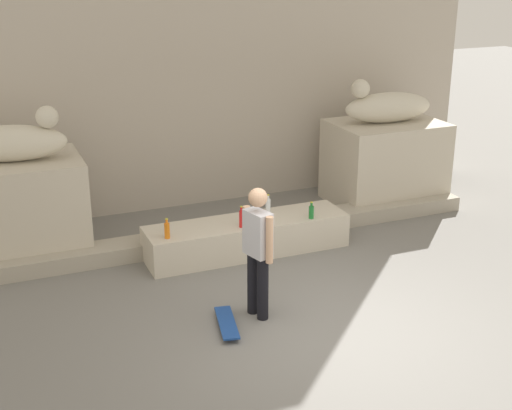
{
  "coord_description": "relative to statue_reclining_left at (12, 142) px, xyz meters",
  "views": [
    {
      "loc": [
        -3.65,
        -6.66,
        4.31
      ],
      "look_at": [
        -0.24,
        1.53,
        1.1
      ],
      "focal_mm": 49.98,
      "sensor_mm": 36.0,
      "label": 1
    }
  ],
  "objects": [
    {
      "name": "bottle_green",
      "position": [
        4.01,
        -1.48,
        -1.12
      ],
      "size": [
        0.08,
        0.08,
        0.26
      ],
      "color": "#1E722D",
      "rests_on": "ledge_block"
    },
    {
      "name": "ground_plane",
      "position": [
        3.09,
        -3.67,
        -1.74
      ],
      "size": [
        40.0,
        40.0,
        0.0
      ],
      "primitive_type": "plane",
      "color": "slate"
    },
    {
      "name": "bottle_clear",
      "position": [
        3.52,
        -1.01,
        -1.11
      ],
      "size": [
        0.08,
        0.08,
        0.29
      ],
      "color": "silver",
      "rests_on": "ledge_block"
    },
    {
      "name": "statue_reclining_left",
      "position": [
        0.0,
        0.0,
        0.0
      ],
      "size": [
        1.68,
        0.88,
        0.78
      ],
      "rotation": [
        0.0,
        0.0,
        -0.21
      ],
      "color": "beige",
      "rests_on": "pedestal_left"
    },
    {
      "name": "bottle_orange",
      "position": [
        1.82,
        -1.4,
        -1.11
      ],
      "size": [
        0.08,
        0.08,
        0.29
      ],
      "color": "orange",
      "rests_on": "ledge_block"
    },
    {
      "name": "bottle_red",
      "position": [
        2.92,
        -1.41,
        -1.1
      ],
      "size": [
        0.07,
        0.07,
        0.32
      ],
      "color": "red",
      "rests_on": "ledge_block"
    },
    {
      "name": "skater",
      "position": [
        2.49,
        -3.07,
        -0.81
      ],
      "size": [
        0.28,
        0.53,
        1.67
      ],
      "rotation": [
        0.0,
        0.0,
        4.97
      ],
      "color": "black",
      "rests_on": "ground_plane"
    },
    {
      "name": "skateboard",
      "position": [
        2.02,
        -3.21,
        -1.67
      ],
      "size": [
        0.36,
        0.82,
        0.08
      ],
      "rotation": [
        0.0,
        0.0,
        4.5
      ],
      "color": "navy",
      "rests_on": "ground_plane"
    },
    {
      "name": "statue_reclining_right",
      "position": [
        6.18,
        0.01,
        0.0
      ],
      "size": [
        1.64,
        0.68,
        0.78
      ],
      "rotation": [
        0.0,
        0.0,
        3.06
      ],
      "color": "beige",
      "rests_on": "pedestal_right"
    },
    {
      "name": "pedestal_right",
      "position": [
        6.22,
        0.01,
        -1.01
      ],
      "size": [
        1.91,
        1.37,
        1.45
      ],
      "primitive_type": "cube",
      "color": "beige",
      "rests_on": "ground_plane"
    },
    {
      "name": "pedestal_left",
      "position": [
        -0.04,
        0.01,
        -1.01
      ],
      "size": [
        1.91,
        1.37,
        1.45
      ],
      "primitive_type": "cube",
      "color": "beige",
      "rests_on": "ground_plane"
    },
    {
      "name": "facade_wall",
      "position": [
        3.09,
        1.46,
        1.32
      ],
      "size": [
        10.6,
        0.6,
        6.11
      ],
      "primitive_type": "cube",
      "color": "#BBAFA0",
      "rests_on": "ground_plane"
    },
    {
      "name": "stair_step",
      "position": [
        3.09,
        -0.7,
        -1.62
      ],
      "size": [
        8.16,
        0.5,
        0.24
      ],
      "primitive_type": "cube",
      "color": "#A9A08F",
      "rests_on": "ground_plane"
    },
    {
      "name": "ledge_block",
      "position": [
        3.09,
        -1.2,
        -1.48
      ],
      "size": [
        3.06,
        0.77,
        0.51
      ],
      "primitive_type": "cube",
      "color": "beige",
      "rests_on": "ground_plane"
    }
  ]
}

